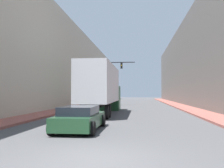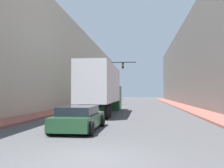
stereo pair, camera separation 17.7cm
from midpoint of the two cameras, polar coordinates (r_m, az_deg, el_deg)
ground_plane at (r=7.29m, az=-5.16°, el=-16.97°), size 200.00×200.00×0.00m
sidewalk_right at (r=37.34m, az=14.70°, el=-4.74°), size 2.21×80.00×0.15m
sidewalk_left at (r=37.85m, az=-6.23°, el=-4.76°), size 2.21×80.00×0.15m
building_right at (r=38.39m, az=20.71°, el=4.96°), size 6.00×80.00×12.94m
building_left at (r=39.12m, az=-12.10°, el=4.01°), size 6.00×80.00×11.95m
semi_truck at (r=22.47m, az=-2.58°, el=-0.85°), size 2.44×11.94×4.22m
sedan_car at (r=12.77m, az=-7.72°, el=-7.78°), size 2.08×4.49×1.22m
traffic_signal_gantry at (r=38.78m, az=-1.93°, el=2.18°), size 6.25×0.35×6.90m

